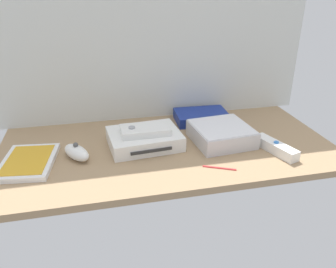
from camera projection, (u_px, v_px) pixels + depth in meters
The scene contains 10 objects.
ground_plane at pixel (168, 149), 102.93cm from camera, with size 100.00×48.00×2.00cm, color #9E7F5B.
back_wall at pixel (151, 26), 110.52cm from camera, with size 110.00×1.20×64.00cm, color silver.
game_console at pixel (144, 139), 101.97cm from camera, with size 22.32×17.88×4.40cm.
mini_computer at pixel (221, 134), 104.13cm from camera, with size 18.43×18.43×5.30cm.
game_case at pixel (28, 162), 92.26cm from camera, with size 15.86×20.55×1.56cm.
network_router at pixel (201, 117), 119.27cm from camera, with size 18.53×12.98×3.40cm.
remote_wand at pixel (276, 147), 98.34cm from camera, with size 7.89×15.20×3.40cm.
remote_nunchuk at pixel (77, 152), 94.50cm from camera, with size 9.26×10.74×5.10cm.
remote_classic_pad at pixel (145, 130), 100.05cm from camera, with size 14.45×8.09×2.40cm.
stylus_pen at pixel (219, 167), 90.48cm from camera, with size 0.70×0.70×9.00cm, color red.
Camera 1 is at (-20.09, -88.89, 47.07)cm, focal length 36.10 mm.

